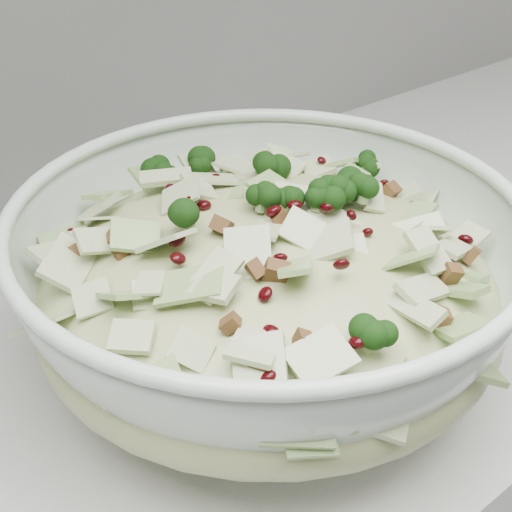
{
  "coord_description": "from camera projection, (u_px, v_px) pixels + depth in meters",
  "views": [
    {
      "loc": [
        0.11,
        1.25,
        1.3
      ],
      "look_at": [
        0.39,
        1.61,
        1.01
      ],
      "focal_mm": 50.0,
      "sensor_mm": 36.0,
      "label": 1
    }
  ],
  "objects": [
    {
      "name": "mixing_bowl",
      "position": [
        268.0,
        289.0,
        0.55
      ],
      "size": [
        0.5,
        0.5,
        0.16
      ],
      "rotation": [
        0.0,
        0.0,
        0.35
      ],
      "color": "silver",
      "rests_on": "counter"
    },
    {
      "name": "salad",
      "position": [
        268.0,
        262.0,
        0.54
      ],
      "size": [
        0.36,
        0.36,
        0.16
      ],
      "rotation": [
        0.0,
        0.0,
        0.01
      ],
      "color": "#B1BA7F",
      "rests_on": "mixing_bowl"
    }
  ]
}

